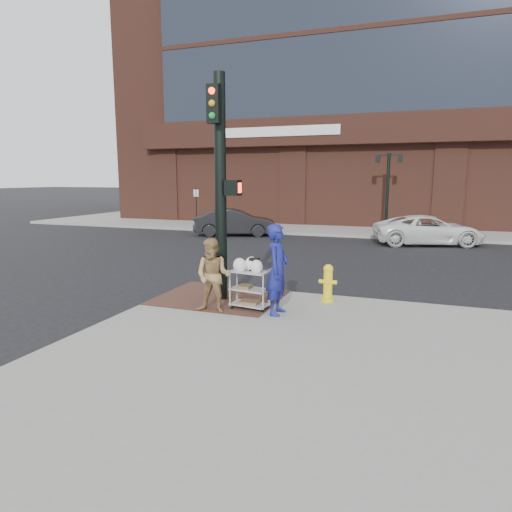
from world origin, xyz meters
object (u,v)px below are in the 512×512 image
at_px(lamp_post, 388,184).
at_px(fire_hydrant, 328,283).
at_px(sedan_dark, 235,222).
at_px(woman_blue, 278,270).
at_px(utility_cart, 250,286).
at_px(traffic_signal_pole, 221,182).
at_px(minivan_white, 428,230).
at_px(pedestrian_tan, 213,276).

distance_m(lamp_post, fire_hydrant, 14.74).
bearing_deg(sedan_dark, fire_hydrant, -167.52).
xyz_separation_m(lamp_post, woman_blue, (-0.94, -15.89, -1.54)).
distance_m(woman_blue, utility_cart, 0.80).
relative_size(lamp_post, sedan_dark, 0.97).
bearing_deg(sedan_dark, traffic_signal_pole, -177.82).
relative_size(woman_blue, fire_hydrant, 2.16).
height_order(traffic_signal_pole, minivan_white, traffic_signal_pole).
relative_size(traffic_signal_pole, woman_blue, 2.69).
distance_m(sedan_dark, fire_hydrant, 13.39).
bearing_deg(fire_hydrant, woman_blue, -121.41).
xyz_separation_m(pedestrian_tan, fire_hydrant, (2.08, 1.62, -0.34)).
bearing_deg(traffic_signal_pole, lamp_post, 80.76).
distance_m(pedestrian_tan, utility_cart, 0.83).
bearing_deg(pedestrian_tan, woman_blue, 9.68).
height_order(woman_blue, fire_hydrant, woman_blue).
xyz_separation_m(minivan_white, utility_cart, (-3.66, -12.49, 0.01)).
xyz_separation_m(traffic_signal_pole, sedan_dark, (-4.69, 12.03, -2.15)).
height_order(traffic_signal_pole, woman_blue, traffic_signal_pole).
xyz_separation_m(sedan_dark, minivan_white, (9.22, -0.05, -0.03)).
bearing_deg(utility_cart, sedan_dark, 113.92).
relative_size(woman_blue, sedan_dark, 0.45).
distance_m(lamp_post, utility_cart, 15.94).
bearing_deg(minivan_white, pedestrian_tan, 145.44).
xyz_separation_m(utility_cart, fire_hydrant, (1.46, 1.14, -0.07)).
height_order(lamp_post, traffic_signal_pole, traffic_signal_pole).
distance_m(traffic_signal_pole, woman_blue, 2.43).
relative_size(traffic_signal_pole, minivan_white, 1.07).
height_order(pedestrian_tan, sedan_dark, pedestrian_tan).
xyz_separation_m(lamp_post, pedestrian_tan, (-2.23, -16.23, -1.69)).
relative_size(woman_blue, utility_cart, 1.67).
bearing_deg(sedan_dark, woman_blue, -172.99).
relative_size(woman_blue, minivan_white, 0.40).
distance_m(traffic_signal_pole, fire_hydrant, 3.29).
bearing_deg(traffic_signal_pole, sedan_dark, 111.31).
distance_m(lamp_post, traffic_signal_pole, 15.43).
height_order(minivan_white, fire_hydrant, minivan_white).
relative_size(minivan_white, utility_cart, 4.19).
bearing_deg(minivan_white, traffic_signal_pole, 142.98).
relative_size(lamp_post, woman_blue, 2.16).
bearing_deg(lamp_post, woman_blue, -93.38).
bearing_deg(fire_hydrant, pedestrian_tan, -141.97).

